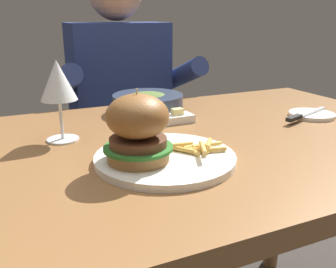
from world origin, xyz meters
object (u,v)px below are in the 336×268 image
object	(u,v)px
main_plate	(165,158)
diner_person	(121,131)
butter_dish	(177,118)
soup_bowl	(148,103)
burger_sandwich	(138,128)
wine_glass	(58,83)
table_knife	(304,115)
bread_plate	(312,115)

from	to	relation	value
main_plate	diner_person	distance (m)	0.80
butter_dish	soup_bowl	xyz separation A→B (m)	(-0.03, 0.13, 0.02)
butter_dish	soup_bowl	distance (m)	0.13
burger_sandwich	butter_dish	world-z (taller)	burger_sandwich
wine_glass	table_knife	world-z (taller)	wine_glass
butter_dish	table_knife	bearing A→B (deg)	-21.15
burger_sandwich	diner_person	bearing A→B (deg)	74.86
bread_plate	soup_bowl	bearing A→B (deg)	149.71
main_plate	table_knife	world-z (taller)	table_knife
table_knife	soup_bowl	bearing A→B (deg)	144.60
bread_plate	soup_bowl	size ratio (longest dim) A/B	0.62
bread_plate	butter_dish	size ratio (longest dim) A/B	1.54
butter_dish	diner_person	world-z (taller)	diner_person
bread_plate	diner_person	bearing A→B (deg)	119.19
wine_glass	bread_plate	xyz separation A→B (m)	(0.66, -0.08, -0.13)
main_plate	bread_plate	size ratio (longest dim) A/B	2.19
butter_dish	diner_person	distance (m)	0.56
main_plate	bread_plate	xyz separation A→B (m)	(0.51, 0.13, -0.00)
wine_glass	diner_person	size ratio (longest dim) A/B	0.15
soup_bowl	diner_person	xyz separation A→B (m)	(0.04, 0.40, -0.20)
main_plate	burger_sandwich	world-z (taller)	burger_sandwich
soup_bowl	table_knife	bearing A→B (deg)	-35.40
burger_sandwich	soup_bowl	size ratio (longest dim) A/B	0.67
burger_sandwich	wine_glass	bearing A→B (deg)	114.64
butter_dish	main_plate	bearing A→B (deg)	-120.99
main_plate	table_knife	xyz separation A→B (m)	(0.46, 0.12, 0.01)
bread_plate	diner_person	xyz separation A→B (m)	(-0.35, 0.63, -0.18)
burger_sandwich	soup_bowl	bearing A→B (deg)	65.72
bread_plate	diner_person	size ratio (longest dim) A/B	0.11
butter_dish	diner_person	bearing A→B (deg)	88.98
diner_person	wine_glass	bearing A→B (deg)	-119.16
wine_glass	butter_dish	world-z (taller)	wine_glass
table_knife	soup_bowl	world-z (taller)	soup_bowl
burger_sandwich	wine_glass	xyz separation A→B (m)	(-0.10, 0.22, 0.05)
burger_sandwich	table_knife	bearing A→B (deg)	13.31
butter_dish	bread_plate	bearing A→B (deg)	-16.21
main_plate	bread_plate	world-z (taller)	main_plate
wine_glass	butter_dish	bearing A→B (deg)	4.98
butter_dish	soup_bowl	bearing A→B (deg)	104.58
table_knife	butter_dish	size ratio (longest dim) A/B	2.45
main_plate	soup_bowl	distance (m)	0.38
wine_glass	burger_sandwich	bearing A→B (deg)	-65.36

